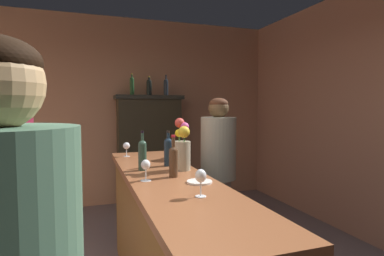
# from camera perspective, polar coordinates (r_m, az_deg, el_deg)

# --- Properties ---
(wall_back) EXTENTS (5.65, 0.12, 2.89)m
(wall_back) POSITION_cam_1_polar(r_m,az_deg,el_deg) (5.03, -16.75, 2.87)
(wall_back) COLOR tan
(wall_back) RESTS_ON ground
(bar_counter) EXTENTS (0.56, 2.51, 1.03)m
(bar_counter) POSITION_cam_1_polar(r_m,az_deg,el_deg) (2.40, -4.36, -20.80)
(bar_counter) COLOR brown
(bar_counter) RESTS_ON ground
(display_cabinet) EXTENTS (1.02, 0.40, 1.70)m
(display_cabinet) POSITION_cam_1_polar(r_m,az_deg,el_deg) (4.86, -7.83, -3.69)
(display_cabinet) COLOR #2F2B1D
(display_cabinet) RESTS_ON ground
(wine_bottle_pinot) EXTENTS (0.06, 0.06, 0.29)m
(wine_bottle_pinot) POSITION_cam_1_polar(r_m,az_deg,el_deg) (2.18, -3.42, -5.77)
(wine_bottle_pinot) COLOR #49311E
(wine_bottle_pinot) RESTS_ON bar_counter
(wine_bottle_syrah) EXTENTS (0.06, 0.06, 0.30)m
(wine_bottle_syrah) POSITION_cam_1_polar(r_m,az_deg,el_deg) (2.44, -9.03, -4.62)
(wine_bottle_syrah) COLOR #294435
(wine_bottle_syrah) RESTS_ON bar_counter
(wine_bottle_merlot) EXTENTS (0.07, 0.07, 0.29)m
(wine_bottle_merlot) POSITION_cam_1_polar(r_m,az_deg,el_deg) (2.60, -4.37, -4.08)
(wine_bottle_merlot) COLOR #172736
(wine_bottle_merlot) RESTS_ON bar_counter
(wine_glass_front) EXTENTS (0.07, 0.07, 0.14)m
(wine_glass_front) POSITION_cam_1_polar(r_m,az_deg,el_deg) (3.14, -11.88, -3.28)
(wine_glass_front) COLOR white
(wine_glass_front) RESTS_ON bar_counter
(wine_glass_mid) EXTENTS (0.06, 0.06, 0.15)m
(wine_glass_mid) POSITION_cam_1_polar(r_m,az_deg,el_deg) (1.71, 1.61, -8.91)
(wine_glass_mid) COLOR white
(wine_glass_mid) RESTS_ON bar_counter
(wine_glass_rear) EXTENTS (0.07, 0.07, 0.14)m
(wine_glass_rear) POSITION_cam_1_polar(r_m,az_deg,el_deg) (2.09, -8.45, -6.87)
(wine_glass_rear) COLOR white
(wine_glass_rear) RESTS_ON bar_counter
(flower_arrangement) EXTENTS (0.14, 0.17, 0.40)m
(flower_arrangement) POSITION_cam_1_polar(r_m,az_deg,el_deg) (2.41, -1.87, -3.66)
(flower_arrangement) COLOR tan
(flower_arrangement) RESTS_ON bar_counter
(cheese_plate) EXTENTS (0.17, 0.17, 0.01)m
(cheese_plate) POSITION_cam_1_polar(r_m,az_deg,el_deg) (2.04, 1.38, -9.77)
(cheese_plate) COLOR white
(cheese_plate) RESTS_ON bar_counter
(display_bottle_left) EXTENTS (0.06, 0.06, 0.32)m
(display_bottle_left) POSITION_cam_1_polar(r_m,az_deg,el_deg) (4.79, -10.90, 7.67)
(display_bottle_left) COLOR #234B27
(display_bottle_left) RESTS_ON display_cabinet
(display_bottle_midleft) EXTENTS (0.08, 0.08, 0.29)m
(display_bottle_midleft) POSITION_cam_1_polar(r_m,az_deg,el_deg) (4.83, -7.82, 7.52)
(display_bottle_midleft) COLOR black
(display_bottle_midleft) RESTS_ON display_cabinet
(display_bottle_center) EXTENTS (0.07, 0.07, 0.32)m
(display_bottle_center) POSITION_cam_1_polar(r_m,az_deg,el_deg) (4.89, -4.77, 7.57)
(display_bottle_center) COLOR #202933
(display_bottle_center) RESTS_ON display_cabinet
(patron_tall) EXTENTS (0.35, 0.35, 1.58)m
(patron_tall) POSITION_cam_1_polar(r_m,az_deg,el_deg) (2.94, -30.92, -9.57)
(patron_tall) COLOR #B0B199
(patron_tall) RESTS_ON ground
(patron_in_navy) EXTENTS (0.35, 0.35, 1.58)m
(patron_in_navy) POSITION_cam_1_polar(r_m,az_deg,el_deg) (3.53, -29.92, -7.23)
(patron_in_navy) COLOR #BAAC8D
(patron_in_navy) RESTS_ON ground
(patron_in_grey) EXTENTS (0.36, 0.36, 1.62)m
(patron_in_grey) POSITION_cam_1_polar(r_m,az_deg,el_deg) (2.30, -31.08, -12.65)
(patron_in_grey) COLOR navy
(patron_in_grey) RESTS_ON ground
(bartender) EXTENTS (0.35, 0.35, 1.61)m
(bartender) POSITION_cam_1_polar(r_m,az_deg,el_deg) (3.17, 4.81, -7.69)
(bartender) COLOR #ADA49A
(bartender) RESTS_ON ground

